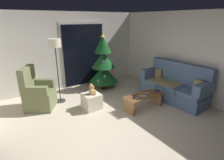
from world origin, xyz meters
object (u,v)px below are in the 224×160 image
at_px(couch, 174,86).
at_px(remote_black, 134,97).
at_px(remote_silver, 147,93).
at_px(book_stack, 157,91).
at_px(floor_lamp, 55,49).
at_px(ottoman, 92,101).
at_px(cell_phone, 157,90).
at_px(remote_white, 142,96).
at_px(armchair, 38,94).
at_px(teddy_bear_honey, 92,90).
at_px(coffee_table, 144,99).
at_px(teddy_bear_chestnut_by_tree, 93,91).
at_px(remote_graphite, 137,99).
at_px(christmas_tree, 103,65).

bearing_deg(couch, remote_black, 176.67).
distance_m(remote_silver, book_stack, 0.29).
bearing_deg(floor_lamp, ottoman, -58.43).
height_order(book_stack, cell_phone, cell_phone).
distance_m(couch, cell_phone, 0.76).
relative_size(remote_white, floor_lamp, 0.09).
distance_m(book_stack, armchair, 3.16).
relative_size(couch, teddy_bear_honey, 6.94).
height_order(coffee_table, remote_black, remote_black).
xyz_separation_m(couch, teddy_bear_chestnut_by_tree, (-1.82, 1.64, -0.28)).
relative_size(book_stack, cell_phone, 1.88).
bearing_deg(remote_graphite, armchair, 140.23).
distance_m(remote_silver, christmas_tree, 1.95).
xyz_separation_m(teddy_bear_honey, teddy_bear_chestnut_by_tree, (0.46, 0.82, -0.41)).
bearing_deg(cell_phone, armchair, 126.34).
relative_size(couch, teddy_bear_chestnut_by_tree, 6.94).
bearing_deg(book_stack, cell_phone, -135.69).
bearing_deg(floor_lamp, couch, -31.40).
xyz_separation_m(coffee_table, armchair, (-2.28, 1.59, 0.14)).
distance_m(remote_silver, remote_black, 0.43).
bearing_deg(book_stack, remote_white, 177.87).
bearing_deg(remote_white, couch, 122.18).
relative_size(coffee_table, book_stack, 4.06).
bearing_deg(christmas_tree, remote_silver, -84.36).
relative_size(coffee_table, remote_graphite, 7.05).
distance_m(remote_white, teddy_bear_chestnut_by_tree, 1.76).
bearing_deg(floor_lamp, coffee_table, -44.58).
xyz_separation_m(christmas_tree, teddy_bear_chestnut_by_tree, (-0.60, -0.32, -0.70)).
height_order(remote_graphite, floor_lamp, floor_lamp).
bearing_deg(book_stack, teddy_bear_chestnut_by_tree, 122.72).
bearing_deg(remote_graphite, book_stack, 2.71).
distance_m(coffee_table, cell_phone, 0.44).
distance_m(christmas_tree, teddy_bear_honey, 1.58).
height_order(remote_black, cell_phone, cell_phone).
bearing_deg(cell_phone, teddy_bear_honey, 129.32).
relative_size(coffee_table, armchair, 0.97).
xyz_separation_m(remote_white, ottoman, (-1.03, 0.83, -0.20)).
height_order(cell_phone, ottoman, cell_phone).
relative_size(ottoman, teddy_bear_honey, 1.54).
bearing_deg(book_stack, ottoman, 151.02).
relative_size(remote_silver, remote_graphite, 1.00).
xyz_separation_m(remote_black, remote_graphite, (-0.02, -0.12, 0.00)).
xyz_separation_m(book_stack, ottoman, (-1.53, 0.85, -0.22)).
distance_m(couch, remote_graphite, 1.48).
xyz_separation_m(armchair, floor_lamp, (0.60, 0.07, 1.10)).
bearing_deg(cell_phone, floor_lamp, 118.36).
bearing_deg(couch, cell_phone, -178.74).
relative_size(armchair, teddy_bear_chestnut_by_tree, 3.96).
bearing_deg(teddy_bear_chestnut_by_tree, remote_graphite, -78.55).
distance_m(remote_black, book_stack, 0.72).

